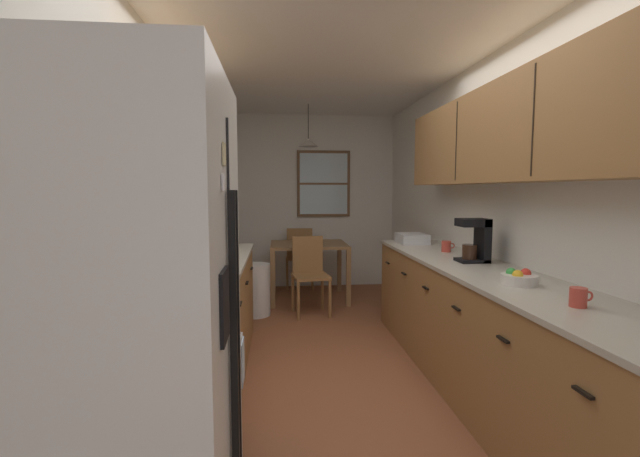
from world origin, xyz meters
TOP-DOWN VIEW (x-y plane):
  - ground_plane at (0.00, 1.00)m, footprint 12.00×12.00m
  - wall_left at (-1.35, 1.00)m, footprint 0.10×9.00m
  - wall_right at (1.35, 1.00)m, footprint 0.10×9.00m
  - wall_back at (0.00, 3.65)m, footprint 4.40×0.10m
  - ceiling_slab at (0.00, 1.00)m, footprint 4.40×9.00m
  - refrigerator at (-0.95, -1.29)m, footprint 0.73×0.80m
  - stove_range at (-0.99, -0.58)m, footprint 0.66×0.58m
  - microwave_over_range at (-1.11, -0.58)m, footprint 0.39×0.57m
  - counter_left at (-1.00, 0.68)m, footprint 0.64×1.95m
  - upper_cabinets_left at (-1.14, 0.63)m, footprint 0.33×2.03m
  - counter_right at (1.00, 0.08)m, footprint 0.64×3.42m
  - upper_cabinets_right at (1.14, 0.03)m, footprint 0.33×3.10m
  - dining_table at (-0.03, 2.82)m, footprint 1.00×0.86m
  - dining_chair_near at (-0.07, 2.18)m, footprint 0.45×0.45m
  - dining_chair_far at (-0.12, 3.45)m, footprint 0.43×0.43m
  - pendant_light at (-0.03, 2.82)m, footprint 0.25×0.25m
  - back_window at (0.25, 3.58)m, footprint 0.79×0.05m
  - trash_bin at (-0.70, 2.14)m, footprint 0.34×0.34m
  - storage_canister at (-1.00, -0.13)m, footprint 0.12×0.12m
  - dish_towel at (-0.64, -0.44)m, footprint 0.02×0.16m
  - coffee_maker at (1.07, 0.34)m, footprint 0.22×0.18m
  - mug_by_coffeemaker at (0.97, -0.92)m, footprint 0.11×0.08m
  - mug_spare at (1.06, 0.88)m, footprint 0.12×0.08m
  - fruit_bowl at (0.96, -0.44)m, footprint 0.20×0.20m
  - dish_rack at (0.94, 1.50)m, footprint 0.28×0.34m
  - table_serving_bowl at (-0.06, 2.74)m, footprint 0.19×0.19m

SIDE VIEW (x-z plane):
  - ground_plane at x=0.00m, z-range 0.00..0.00m
  - trash_bin at x=-0.70m, z-range 0.00..0.60m
  - counter_right at x=1.00m, z-range 0.00..0.90m
  - counter_left at x=-1.00m, z-range 0.00..0.90m
  - stove_range at x=-0.99m, z-range -0.08..1.02m
  - dish_towel at x=-0.64m, z-range 0.38..0.62m
  - dining_chair_near at x=-0.07m, z-range 0.05..0.95m
  - dining_chair_far at x=-0.12m, z-range 0.05..0.95m
  - dining_table at x=-0.03m, z-range 0.27..1.01m
  - table_serving_bowl at x=-0.06m, z-range 0.75..0.81m
  - refrigerator at x=-0.95m, z-range 0.00..1.83m
  - fruit_bowl at x=0.96m, z-range 0.89..0.98m
  - mug_by_coffeemaker at x=0.97m, z-range 0.90..0.99m
  - mug_spare at x=1.06m, z-range 0.90..1.00m
  - dish_rack at x=0.94m, z-range 0.90..1.00m
  - storage_canister at x=-1.00m, z-range 0.90..1.08m
  - coffee_maker at x=1.07m, z-range 0.91..1.24m
  - wall_left at x=-1.35m, z-range 0.00..2.55m
  - wall_right at x=1.35m, z-range 0.00..2.55m
  - wall_back at x=0.00m, z-range 0.00..2.55m
  - back_window at x=0.25m, z-range 1.05..2.03m
  - microwave_over_range at x=-1.11m, z-range 1.48..1.83m
  - upper_cabinets_right at x=1.14m, z-range 1.50..2.17m
  - upper_cabinets_left at x=-1.14m, z-range 1.50..2.21m
  - pendant_light at x=-0.03m, z-range 1.79..2.33m
  - ceiling_slab at x=0.00m, z-range 2.55..2.63m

